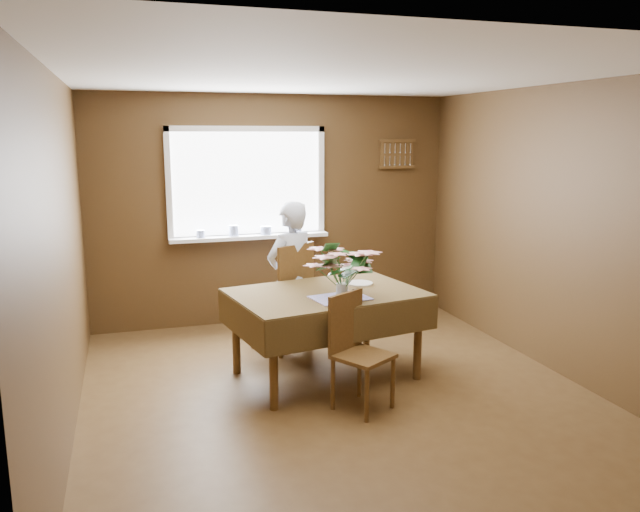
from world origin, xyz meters
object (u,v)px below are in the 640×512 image
object	(u,v)px
seated_woman	(291,278)
dining_table	(326,302)
chair_far	(287,293)
flower_bouquet	(342,265)
chair_near	(355,346)

from	to	relation	value
seated_woman	dining_table	bearing A→B (deg)	75.58
chair_far	flower_bouquet	size ratio (longest dim) A/B	2.12
dining_table	chair_far	world-z (taller)	chair_far
seated_woman	chair_far	bearing A→B (deg)	-71.48
dining_table	chair_far	bearing A→B (deg)	91.72
dining_table	seated_woman	xyz separation A→B (m)	(-0.12, 0.71, 0.06)
flower_bouquet	dining_table	bearing A→B (deg)	104.13
dining_table	flower_bouquet	bearing A→B (deg)	-85.78
chair_far	seated_woman	size ratio (longest dim) A/B	0.73
chair_far	seated_woman	xyz separation A→B (m)	(0.03, -0.03, 0.16)
seated_woman	flower_bouquet	world-z (taller)	seated_woman
dining_table	flower_bouquet	xyz separation A→B (m)	(0.06, -0.24, 0.37)
chair_near	flower_bouquet	size ratio (longest dim) A/B	1.78
chair_far	flower_bouquet	bearing A→B (deg)	72.30
dining_table	seated_woman	world-z (taller)	seated_woman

